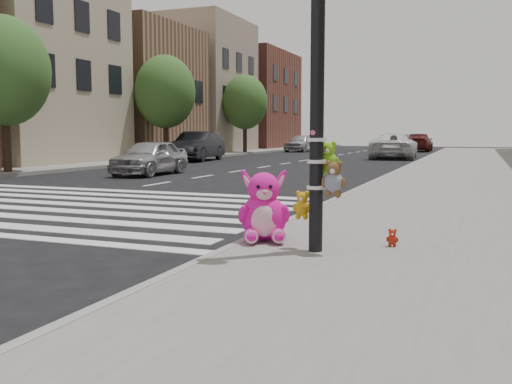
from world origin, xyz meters
The scene contains 20 objects.
ground centered at (0.00, 0.00, 0.00)m, with size 120.00×120.00×0.00m, color black.
sidewalk_near centered at (5.00, 10.00, 0.07)m, with size 7.00×80.00×0.14m, color slate.
sidewalk_far centered at (-13.50, 20.00, 0.07)m, with size 6.00×80.00×0.14m, color slate.
curb_edge centered at (1.55, 10.00, 0.07)m, with size 0.12×80.00×0.15m, color gray.
crosswalk centered at (-4.50, 5.20, 0.01)m, with size 11.00×6.00×0.01m, color silver, non-canonical shape.
bld_far_b centered at (-15.50, 17.00, 5.50)m, with size 6.00×8.00×11.00m, color #B4AA8A.
bld_far_c centered at (-15.50, 26.00, 4.00)m, with size 6.00×8.00×8.00m, color #936B4E.
bld_far_d centered at (-15.50, 35.00, 5.00)m, with size 6.00×8.00×10.00m, color gray.
bld_far_e centered at (-15.50, 46.00, 4.50)m, with size 6.00×10.00×9.00m, color brown.
signal_pole centered at (2.62, 1.81, 1.80)m, with size 0.68×0.49×4.00m.
tree_far_a centered at (-11.20, 11.00, 3.65)m, with size 3.20×3.20×5.44m.
tree_far_b centered at (-11.20, 22.00, 3.65)m, with size 3.20×3.20×5.44m.
tree_far_c centered at (-11.20, 33.00, 3.65)m, with size 3.20×3.20×5.44m.
pink_bunny centered at (1.81, 2.17, 0.52)m, with size 0.79×0.84×0.93m.
red_teddy centered at (3.40, 2.40, 0.25)m, with size 0.15×0.10×0.22m, color #B12411, non-canonical shape.
car_silver_far centered at (-6.68, 13.14, 0.64)m, with size 1.51×3.75×1.28m, color #B1B2B6.
car_dark_far centered at (-9.80, 22.91, 0.79)m, with size 1.67×4.79×1.58m, color black.
car_white_near centered at (-0.29, 29.40, 0.75)m, with size 2.48×5.37×1.49m, color silver.
car_maroon_near centered at (-0.21, 43.04, 0.71)m, with size 1.99×4.90×1.42m, color #561918.
car_silver_deep centered at (-8.83, 39.05, 0.71)m, with size 1.67×4.15×1.42m, color silver.
Camera 1 is at (4.34, -4.57, 1.52)m, focal length 40.00 mm.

